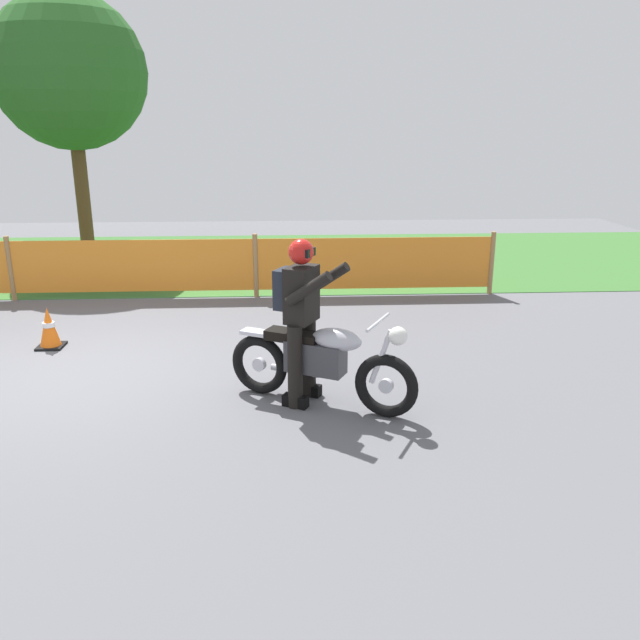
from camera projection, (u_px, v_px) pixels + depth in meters
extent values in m
cube|color=#5B5B60|center=(76.00, 372.00, 7.43)|extent=(24.00, 24.00, 0.02)
cube|color=#386B2D|center=(169.00, 260.00, 13.46)|extent=(24.00, 6.10, 0.01)
cylinder|color=#997547|center=(10.00, 269.00, 10.29)|extent=(0.08, 0.08, 1.05)
cylinder|color=#997547|center=(256.00, 266.00, 10.50)|extent=(0.08, 0.08, 1.05)
cylinder|color=#997547|center=(491.00, 263.00, 10.70)|extent=(0.08, 0.08, 1.05)
cube|color=orange|center=(134.00, 266.00, 10.39)|extent=(3.85, 0.02, 0.85)
cube|color=orange|center=(375.00, 263.00, 10.59)|extent=(3.85, 0.02, 0.85)
cylinder|color=brown|center=(83.00, 196.00, 13.15)|extent=(0.28, 0.28, 2.68)
sphere|color=#286023|center=(70.00, 72.00, 12.46)|extent=(2.98, 2.98, 2.98)
torus|color=black|center=(386.00, 386.00, 6.20)|extent=(0.62, 0.39, 0.64)
cylinder|color=silver|center=(386.00, 386.00, 6.20)|extent=(0.15, 0.12, 0.14)
torus|color=black|center=(259.00, 364.00, 6.75)|extent=(0.62, 0.39, 0.64)
cylinder|color=silver|center=(259.00, 364.00, 6.75)|extent=(0.15, 0.12, 0.14)
cube|color=#38383D|center=(315.00, 357.00, 6.44)|extent=(0.65, 0.49, 0.32)
ellipsoid|color=#B7B7C1|center=(337.00, 339.00, 6.29)|extent=(0.57, 0.45, 0.22)
cube|color=black|center=(293.00, 336.00, 6.49)|extent=(0.60, 0.46, 0.10)
cube|color=silver|center=(258.00, 333.00, 6.65)|extent=(0.39, 0.31, 0.04)
cylinder|color=silver|center=(381.00, 357.00, 6.14)|extent=(0.23, 0.16, 0.57)
sphere|color=white|center=(398.00, 336.00, 6.01)|extent=(0.24, 0.24, 0.18)
cylinder|color=silver|center=(378.00, 322.00, 6.05)|extent=(0.31, 0.55, 0.03)
cylinder|color=silver|center=(295.00, 371.00, 6.76)|extent=(0.52, 0.32, 0.07)
cylinder|color=black|center=(309.00, 357.00, 6.66)|extent=(0.20, 0.20, 0.86)
cube|color=black|center=(309.00, 390.00, 6.77)|extent=(0.28, 0.22, 0.12)
cylinder|color=black|center=(295.00, 367.00, 6.38)|extent=(0.20, 0.20, 0.86)
cube|color=black|center=(295.00, 401.00, 6.49)|extent=(0.28, 0.22, 0.12)
cube|color=black|center=(301.00, 294.00, 6.32)|extent=(0.38, 0.43, 0.56)
cylinder|color=black|center=(327.00, 279.00, 6.40)|extent=(0.48, 0.31, 0.38)
cylinder|color=black|center=(308.00, 289.00, 6.02)|extent=(0.48, 0.31, 0.38)
sphere|color=red|center=(301.00, 252.00, 6.19)|extent=(0.34, 0.34, 0.25)
cube|color=black|center=(310.00, 253.00, 6.15)|extent=(0.11, 0.17, 0.08)
cube|color=#1E232D|center=(286.00, 289.00, 6.37)|extent=(0.27, 0.32, 0.40)
cube|color=black|center=(51.00, 346.00, 8.24)|extent=(0.32, 0.32, 0.03)
cone|color=orange|center=(49.00, 326.00, 8.16)|extent=(0.26, 0.26, 0.50)
cylinder|color=white|center=(48.00, 325.00, 8.15)|extent=(0.15, 0.15, 0.06)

